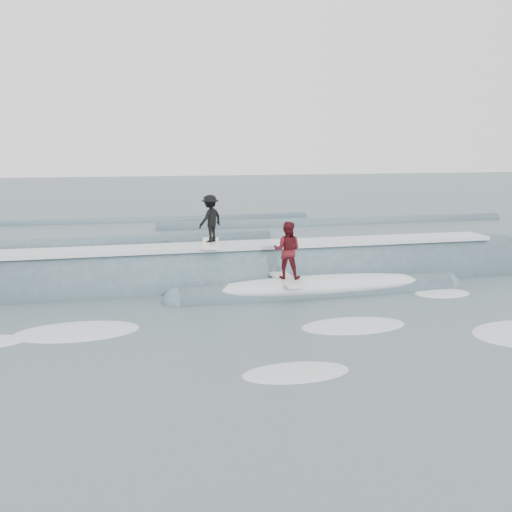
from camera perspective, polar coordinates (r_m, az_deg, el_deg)
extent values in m
plane|color=#3D5259|center=(15.77, 2.93, -6.22)|extent=(160.00, 160.00, 0.00)
cylinder|color=#3B5764|center=(19.91, -0.67, -2.58)|extent=(20.17, 2.45, 2.45)
sphere|color=#3B5764|center=(24.18, 23.32, -1.08)|extent=(2.45, 2.45, 2.45)
cylinder|color=#3B5764|center=(18.35, 6.37, -3.81)|extent=(9.00, 0.97, 0.97)
sphere|color=#3B5764|center=(17.39, -7.78, -4.68)|extent=(0.97, 0.97, 0.97)
sphere|color=#3B5764|center=(20.30, 18.42, -2.89)|extent=(0.97, 0.97, 0.97)
cube|color=white|center=(19.65, -0.68, 1.10)|extent=(18.00, 1.30, 0.14)
ellipsoid|color=white|center=(18.28, 6.38, -2.90)|extent=(7.60, 1.30, 0.60)
cube|color=white|center=(19.38, -4.56, 1.29)|extent=(0.88, 2.06, 0.10)
imported|color=black|center=(19.26, -4.60, 3.77)|extent=(1.16, 1.12, 1.59)
cube|color=silver|center=(17.89, 3.11, -2.38)|extent=(0.62, 2.02, 0.10)
imported|color=#4D0E13|center=(17.70, 3.14, 0.60)|extent=(1.07, 0.98, 1.79)
ellipsoid|color=white|center=(19.30, 18.13, -3.57)|extent=(1.91, 1.30, 0.10)
ellipsoid|color=white|center=(15.34, -17.44, -7.21)|extent=(2.62, 1.78, 0.10)
ellipsoid|color=white|center=(15.32, 9.72, -6.88)|extent=(2.88, 1.96, 0.10)
ellipsoid|color=white|center=(12.15, 4.01, -11.55)|extent=(2.01, 1.37, 0.10)
cylinder|color=#3B5764|center=(29.03, -20.16, 1.01)|extent=(22.00, 0.70, 0.70)
cylinder|color=#3B5764|center=(35.24, 8.19, 3.19)|extent=(22.00, 0.80, 0.80)
cylinder|color=#3B5764|center=(36.77, -11.58, 3.39)|extent=(22.00, 0.60, 0.60)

